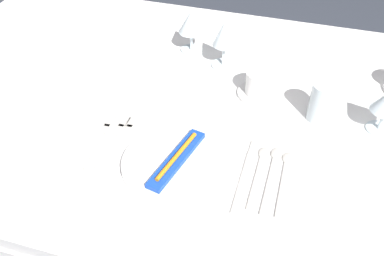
# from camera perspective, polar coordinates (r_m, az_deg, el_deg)

# --- Properties ---
(ground_plane) EXTENTS (6.00, 6.00, 0.00)m
(ground_plane) POSITION_cam_1_polar(r_m,az_deg,el_deg) (1.79, 0.88, -15.88)
(ground_plane) COLOR #383D47
(dining_table) EXTENTS (1.80, 1.11, 0.74)m
(dining_table) POSITION_cam_1_polar(r_m,az_deg,el_deg) (1.29, 1.17, 0.44)
(dining_table) COLOR white
(dining_table) RESTS_ON ground
(dinner_plate) EXTENTS (0.26, 0.26, 0.02)m
(dinner_plate) POSITION_cam_1_polar(r_m,az_deg,el_deg) (1.05, -1.92, -4.54)
(dinner_plate) COLOR white
(dinner_plate) RESTS_ON dining_table
(toothbrush_package) EXTENTS (0.08, 0.21, 0.02)m
(toothbrush_package) POSITION_cam_1_polar(r_m,az_deg,el_deg) (1.04, -1.94, -3.89)
(toothbrush_package) COLOR blue
(toothbrush_package) RESTS_ON dinner_plate
(fork_outer) EXTENTS (0.03, 0.22, 0.00)m
(fork_outer) POSITION_cam_1_polar(r_m,az_deg,el_deg) (1.12, -9.05, -1.85)
(fork_outer) COLOR beige
(fork_outer) RESTS_ON dining_table
(fork_inner) EXTENTS (0.02, 0.23, 0.00)m
(fork_inner) POSITION_cam_1_polar(r_m,az_deg,el_deg) (1.13, -10.33, -1.83)
(fork_inner) COLOR beige
(fork_inner) RESTS_ON dining_table
(fork_salad) EXTENTS (0.03, 0.21, 0.00)m
(fork_salad) POSITION_cam_1_polar(r_m,az_deg,el_deg) (1.14, -11.73, -1.52)
(fork_salad) COLOR beige
(fork_salad) RESTS_ON dining_table
(dinner_knife) EXTENTS (0.02, 0.23, 0.00)m
(dinner_knife) POSITION_cam_1_polar(r_m,az_deg,el_deg) (1.04, 6.69, -6.08)
(dinner_knife) COLOR beige
(dinner_knife) RESTS_ON dining_table
(spoon_soup) EXTENTS (0.03, 0.20, 0.01)m
(spoon_soup) POSITION_cam_1_polar(r_m,az_deg,el_deg) (1.06, 8.55, -5.13)
(spoon_soup) COLOR beige
(spoon_soup) RESTS_ON dining_table
(spoon_dessert) EXTENTS (0.03, 0.21, 0.01)m
(spoon_dessert) POSITION_cam_1_polar(r_m,az_deg,el_deg) (1.06, 10.13, -5.35)
(spoon_dessert) COLOR beige
(spoon_dessert) RESTS_ON dining_table
(spoon_tea) EXTENTS (0.03, 0.20, 0.01)m
(spoon_tea) POSITION_cam_1_polar(r_m,az_deg,el_deg) (1.06, 11.68, -5.78)
(spoon_tea) COLOR beige
(spoon_tea) RESTS_ON dining_table
(saucer_right) EXTENTS (0.13, 0.13, 0.01)m
(saucer_right) POSITION_cam_1_polar(r_m,az_deg,el_deg) (1.28, 8.55, 4.31)
(saucer_right) COLOR white
(saucer_right) RESTS_ON dining_table
(coffee_cup_right) EXTENTS (0.11, 0.08, 0.06)m
(coffee_cup_right) POSITION_cam_1_polar(r_m,az_deg,el_deg) (1.26, 8.79, 5.68)
(coffee_cup_right) COLOR white
(coffee_cup_right) RESTS_ON saucer_right
(wine_glass_left) EXTENTS (0.07, 0.07, 0.15)m
(wine_glass_left) POSITION_cam_1_polar(r_m,az_deg,el_deg) (1.34, 4.12, 11.52)
(wine_glass_left) COLOR silver
(wine_glass_left) RESTS_ON dining_table
(wine_glass_right) EXTENTS (0.08, 0.08, 0.14)m
(wine_glass_right) POSITION_cam_1_polar(r_m,az_deg,el_deg) (1.42, -0.09, 13.07)
(wine_glass_right) COLOR silver
(wine_glass_right) RESTS_ON dining_table
(drink_tumbler) EXTENTS (0.07, 0.07, 0.11)m
(drink_tumbler) POSITION_cam_1_polar(r_m,az_deg,el_deg) (1.20, 16.11, 2.89)
(drink_tumbler) COLOR silver
(drink_tumbler) RESTS_ON dining_table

